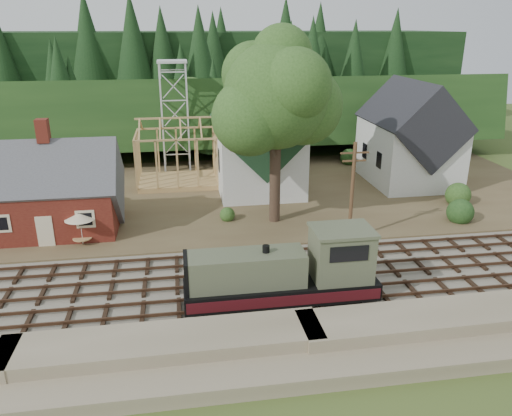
{
  "coord_description": "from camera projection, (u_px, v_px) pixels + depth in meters",
  "views": [
    {
      "loc": [
        -5.74,
        -28.97,
        16.04
      ],
      "look_at": [
        -0.23,
        6.0,
        3.0
      ],
      "focal_mm": 35.0,
      "sensor_mm": 36.0,
      "label": 1
    }
  ],
  "objects": [
    {
      "name": "patio_set",
      "position": [
        80.0,
        218.0,
        37.42
      ],
      "size": [
        2.25,
        2.25,
        2.51
      ],
      "color": "silver",
      "rests_on": "village_flat"
    },
    {
      "name": "village_flat",
      "position": [
        240.0,
        194.0,
        49.87
      ],
      "size": [
        64.0,
        26.0,
        0.3
      ],
      "primitive_type": "cube",
      "color": "brown",
      "rests_on": "ground"
    },
    {
      "name": "ground",
      "position": [
        273.0,
        281.0,
        33.24
      ],
      "size": [
        140.0,
        140.0,
        0.0
      ],
      "primitive_type": "plane",
      "color": "#384C1E",
      "rests_on": "ground"
    },
    {
      "name": "hillside",
      "position": [
        219.0,
        143.0,
        72.17
      ],
      "size": [
        70.0,
        28.96,
        12.74
      ],
      "primitive_type": "cube",
      "rotation": [
        -0.17,
        0.0,
        0.0
      ],
      "color": "#1E3F19",
      "rests_on": "ground"
    },
    {
      "name": "car_green",
      "position": [
        27.0,
        228.0,
        39.36
      ],
      "size": [
        4.09,
        1.7,
        1.31
      ],
      "primitive_type": "imported",
      "rotation": [
        0.0,
        0.0,
        1.65
      ],
      "color": "#87A572",
      "rests_on": "village_flat"
    },
    {
      "name": "locomotive",
      "position": [
        289.0,
        274.0,
        29.8
      ],
      "size": [
        11.46,
        2.87,
        4.6
      ],
      "color": "black",
      "rests_on": "railroad_bed"
    },
    {
      "name": "embankment",
      "position": [
        305.0,
        360.0,
        25.36
      ],
      "size": [
        64.0,
        5.0,
        1.6
      ],
      "primitive_type": "cube",
      "color": "#7F7259",
      "rests_on": "ground"
    },
    {
      "name": "ridge",
      "position": [
        211.0,
        122.0,
        87.0
      ],
      "size": [
        80.0,
        20.0,
        12.0
      ],
      "primitive_type": "cube",
      "color": "black",
      "rests_on": "ground"
    },
    {
      "name": "timber_frame",
      "position": [
        177.0,
        156.0,
        51.62
      ],
      "size": [
        8.2,
        6.2,
        6.99
      ],
      "color": "tan",
      "rests_on": "village_flat"
    },
    {
      "name": "depot",
      "position": [
        52.0,
        195.0,
        39.98
      ],
      "size": [
        10.8,
        7.41,
        9.0
      ],
      "color": "#581914",
      "rests_on": "village_flat"
    },
    {
      "name": "railroad_bed",
      "position": [
        273.0,
        280.0,
        33.21
      ],
      "size": [
        64.0,
        11.0,
        0.16
      ],
      "primitive_type": "cube",
      "color": "#726B5B",
      "rests_on": "ground"
    },
    {
      "name": "church",
      "position": [
        257.0,
        140.0,
        49.98
      ],
      "size": [
        8.4,
        15.17,
        13.0
      ],
      "color": "silver",
      "rests_on": "village_flat"
    },
    {
      "name": "telegraph_pole_near",
      "position": [
        352.0,
        191.0,
        37.61
      ],
      "size": [
        2.2,
        0.28,
        8.0
      ],
      "color": "#4C331E",
      "rests_on": "ground"
    },
    {
      "name": "big_tree",
      "position": [
        278.0,
        103.0,
        39.37
      ],
      "size": [
        10.9,
        8.4,
        14.7
      ],
      "color": "#38281E",
      "rests_on": "village_flat"
    },
    {
      "name": "car_red",
      "position": [
        412.0,
        174.0,
        53.67
      ],
      "size": [
        4.82,
        2.4,
        1.31
      ],
      "primitive_type": "imported",
      "rotation": [
        0.0,
        0.0,
        1.62
      ],
      "color": "red",
      "rests_on": "village_flat"
    },
    {
      "name": "lattice_tower",
      "position": [
        173.0,
        83.0,
        54.85
      ],
      "size": [
        3.2,
        3.2,
        12.12
      ],
      "color": "silver",
      "rests_on": "village_flat"
    },
    {
      "name": "farmhouse",
      "position": [
        410.0,
        139.0,
        51.8
      ],
      "size": [
        8.4,
        10.8,
        10.6
      ],
      "color": "silver",
      "rests_on": "village_flat"
    },
    {
      "name": "car_blue",
      "position": [
        109.0,
        219.0,
        41.44
      ],
      "size": [
        1.66,
        3.43,
        1.13
      ],
      "primitive_type": "imported",
      "rotation": [
        0.0,
        0.0,
        0.1
      ],
      "color": "#6283D4",
      "rests_on": "village_flat"
    }
  ]
}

